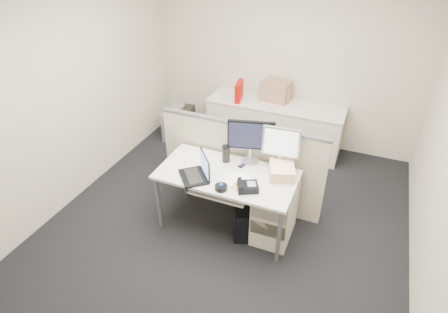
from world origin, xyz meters
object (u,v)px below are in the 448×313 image
at_px(desk, 227,178).
at_px(desk_phone, 248,187).
at_px(laptop, 193,167).
at_px(monitor_main, 251,142).

relative_size(desk, desk_phone, 7.24).
height_order(desk, laptop, laptop).
height_order(monitor_main, desk_phone, monitor_main).
bearing_deg(desk, desk_phone, -30.96).
distance_m(desk, monitor_main, 0.48).
height_order(desk, desk_phone, desk_phone).
xyz_separation_m(monitor_main, desk_phone, (0.15, -0.50, -0.22)).
height_order(monitor_main, laptop, monitor_main).
bearing_deg(laptop, desk, 83.99).
bearing_deg(desk_phone, laptop, 155.63).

